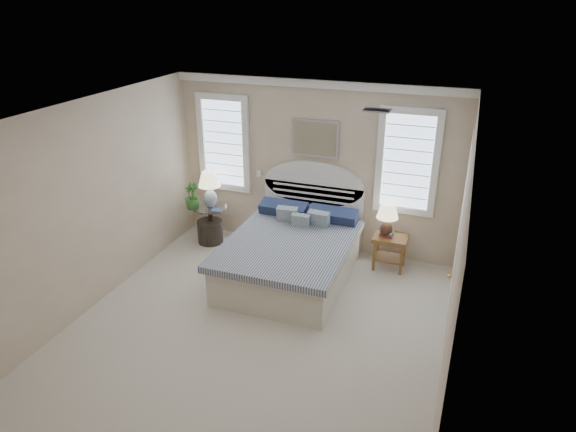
{
  "coord_description": "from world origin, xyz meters",
  "views": [
    {
      "loc": [
        2.18,
        -4.8,
        3.89
      ],
      "look_at": [
        0.09,
        1.0,
        1.16
      ],
      "focal_mm": 32.0,
      "sensor_mm": 36.0,
      "label": 1
    }
  ],
  "objects_px": {
    "nightstand_right": "(390,245)",
    "lamp_right": "(387,217)",
    "lamp_left": "(210,185)",
    "floor_pot": "(210,232)",
    "side_table_left": "(211,220)",
    "bed": "(293,252)"
  },
  "relations": [
    {
      "from": "nightstand_right",
      "to": "lamp_left",
      "type": "bearing_deg",
      "value": -179.03
    },
    {
      "from": "nightstand_right",
      "to": "floor_pot",
      "type": "xyz_separation_m",
      "value": [
        -2.96,
        -0.13,
        -0.2
      ]
    },
    {
      "from": "bed",
      "to": "lamp_right",
      "type": "xyz_separation_m",
      "value": [
        1.23,
        0.68,
        0.46
      ]
    },
    {
      "from": "side_table_left",
      "to": "lamp_left",
      "type": "xyz_separation_m",
      "value": [
        -0.01,
        0.05,
        0.61
      ]
    },
    {
      "from": "side_table_left",
      "to": "nightstand_right",
      "type": "distance_m",
      "value": 2.95
    },
    {
      "from": "bed",
      "to": "floor_pot",
      "type": "xyz_separation_m",
      "value": [
        -1.66,
        0.56,
        -0.2
      ]
    },
    {
      "from": "nightstand_right",
      "to": "lamp_left",
      "type": "relative_size",
      "value": 0.89
    },
    {
      "from": "nightstand_right",
      "to": "lamp_right",
      "type": "bearing_deg",
      "value": -168.93
    },
    {
      "from": "nightstand_right",
      "to": "floor_pot",
      "type": "height_order",
      "value": "nightstand_right"
    },
    {
      "from": "lamp_left",
      "to": "lamp_right",
      "type": "xyz_separation_m",
      "value": [
        2.88,
        0.04,
        -0.14
      ]
    },
    {
      "from": "side_table_left",
      "to": "bed",
      "type": "bearing_deg",
      "value": -19.74
    },
    {
      "from": "nightstand_right",
      "to": "side_table_left",
      "type": "bearing_deg",
      "value": -178.06
    },
    {
      "from": "lamp_right",
      "to": "lamp_left",
      "type": "bearing_deg",
      "value": -179.29
    },
    {
      "from": "bed",
      "to": "lamp_right",
      "type": "distance_m",
      "value": 1.48
    },
    {
      "from": "bed",
      "to": "lamp_left",
      "type": "bearing_deg",
      "value": 158.82
    },
    {
      "from": "side_table_left",
      "to": "nightstand_right",
      "type": "height_order",
      "value": "side_table_left"
    },
    {
      "from": "side_table_left",
      "to": "lamp_right",
      "type": "xyz_separation_m",
      "value": [
        2.88,
        0.09,
        0.46
      ]
    },
    {
      "from": "floor_pot",
      "to": "lamp_right",
      "type": "relative_size",
      "value": 0.8
    },
    {
      "from": "floor_pot",
      "to": "lamp_right",
      "type": "distance_m",
      "value": 2.96
    },
    {
      "from": "nightstand_right",
      "to": "floor_pot",
      "type": "distance_m",
      "value": 2.97
    },
    {
      "from": "floor_pot",
      "to": "nightstand_right",
      "type": "bearing_deg",
      "value": 2.52
    },
    {
      "from": "side_table_left",
      "to": "lamp_right",
      "type": "relative_size",
      "value": 1.2
    }
  ]
}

